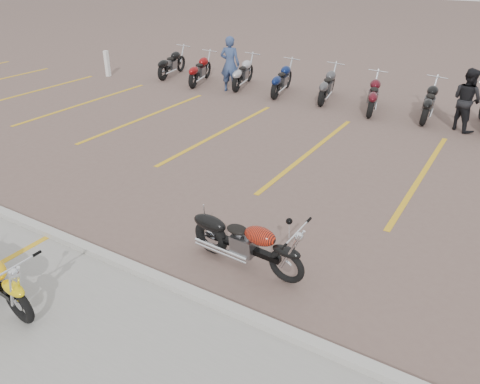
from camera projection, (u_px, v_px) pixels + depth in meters
The scene contains 8 objects.
ground at pixel (222, 221), 8.69m from camera, with size 100.00×100.00×0.00m, color brown.
curb at pixel (150, 275), 7.15m from camera, with size 60.00×0.18×0.12m, color #ADAAA3.
parking_stripes at pixel (310, 152), 11.72m from camera, with size 38.00×5.50×0.01m, color gold, non-canonical shape.
flame_cruiser at pixel (245, 243), 7.29m from camera, with size 2.03×0.33×0.84m.
person_a at pixel (230, 64), 16.41m from camera, with size 0.70×0.46×1.91m, color navy.
person_b at pixel (467, 100), 12.78m from camera, with size 0.84×0.65×1.72m, color black.
bollard at pixel (107, 64), 18.63m from camera, with size 0.15×0.15×1.00m, color white.
bg_bike_row at pixel (373, 93), 14.59m from camera, with size 17.51×2.09×1.10m.
Camera 1 is at (4.19, -6.20, 4.46)m, focal length 35.00 mm.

